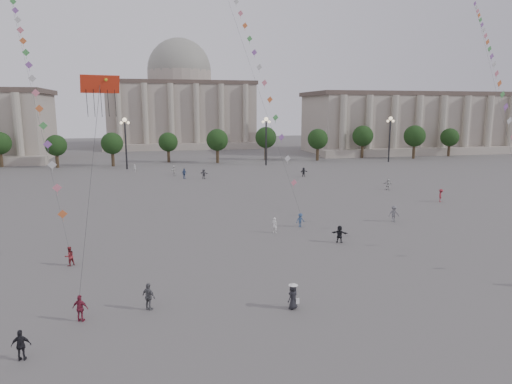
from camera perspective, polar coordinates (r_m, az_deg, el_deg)
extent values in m
plane|color=#54514F|center=(32.35, 5.24, -12.25)|extent=(360.00, 360.00, 0.00)
cube|color=#A4988A|center=(149.51, 21.94, 7.92)|extent=(80.00, 22.00, 16.00)
cube|color=#50423A|center=(149.50, 22.17, 11.21)|extent=(81.60, 22.44, 1.20)
cube|color=#A4988A|center=(139.37, 24.76, 4.70)|extent=(84.00, 4.00, 2.00)
cube|color=#A4988A|center=(158.68, -9.37, 9.34)|extent=(46.00, 30.00, 20.00)
cube|color=#50423A|center=(158.88, -9.49, 13.16)|extent=(46.92, 30.60, 1.20)
cube|color=#A4988A|center=(142.15, -8.86, 5.62)|extent=(48.30, 4.00, 2.00)
cylinder|color=#A4988A|center=(158.98, -9.51, 13.85)|extent=(21.00, 21.00, 5.00)
sphere|color=gray|center=(159.16, -9.54, 14.74)|extent=(21.00, 21.00, 21.00)
cylinder|color=#332619|center=(108.90, -23.56, 3.87)|extent=(0.70, 0.70, 3.52)
sphere|color=black|center=(108.61, -23.70, 5.80)|extent=(5.12, 5.12, 5.12)
cylinder|color=#332619|center=(107.27, -17.24, 4.19)|extent=(0.70, 0.70, 3.52)
sphere|color=black|center=(106.97, -17.35, 6.14)|extent=(5.12, 5.12, 5.12)
cylinder|color=#332619|center=(106.97, -10.81, 4.45)|extent=(0.70, 0.70, 3.52)
sphere|color=black|center=(106.67, -10.88, 6.42)|extent=(5.12, 5.12, 5.12)
cylinder|color=#332619|center=(108.01, -4.42, 4.66)|extent=(0.70, 0.70, 3.52)
sphere|color=black|center=(107.71, -4.44, 6.61)|extent=(5.12, 5.12, 5.12)
cylinder|color=#332619|center=(110.35, 1.78, 4.80)|extent=(0.70, 0.70, 3.52)
sphere|color=black|center=(110.06, 1.79, 6.71)|extent=(5.12, 5.12, 5.12)
cylinder|color=#332619|center=(113.92, 7.66, 4.89)|extent=(0.70, 0.70, 3.52)
sphere|color=black|center=(113.64, 7.70, 6.74)|extent=(5.12, 5.12, 5.12)
cylinder|color=#332619|center=(118.60, 13.13, 4.93)|extent=(0.70, 0.70, 3.52)
sphere|color=black|center=(118.32, 13.20, 6.70)|extent=(5.12, 5.12, 5.12)
cylinder|color=#332619|center=(124.26, 18.14, 4.92)|extent=(0.70, 0.70, 3.52)
sphere|color=black|center=(124.00, 18.24, 6.61)|extent=(5.12, 5.12, 5.12)
cylinder|color=#332619|center=(130.78, 22.69, 4.88)|extent=(0.70, 0.70, 3.52)
sphere|color=black|center=(130.54, 22.80, 6.49)|extent=(5.12, 5.12, 5.12)
cylinder|color=#262628|center=(98.83, -15.96, 5.65)|extent=(0.36, 0.36, 10.00)
sphere|color=#FFE5B2|center=(98.58, -16.11, 8.66)|extent=(0.90, 0.90, 0.90)
sphere|color=#FFE5B2|center=(98.64, -16.50, 8.30)|extent=(0.60, 0.60, 0.60)
sphere|color=#FFE5B2|center=(98.56, -15.68, 8.33)|extent=(0.60, 0.60, 0.60)
cylinder|color=#262628|center=(101.62, 1.27, 6.16)|extent=(0.36, 0.36, 10.00)
sphere|color=#FFE5B2|center=(101.37, 1.28, 9.10)|extent=(0.90, 0.90, 0.90)
sphere|color=#FFE5B2|center=(101.22, 0.89, 8.76)|extent=(0.60, 0.60, 0.60)
sphere|color=#FFE5B2|center=(101.56, 1.67, 8.76)|extent=(0.60, 0.60, 0.60)
cylinder|color=#262628|center=(112.63, 16.35, 6.16)|extent=(0.36, 0.36, 10.00)
sphere|color=#FFE5B2|center=(112.41, 16.48, 8.80)|extent=(0.90, 0.90, 0.90)
sphere|color=#FFE5B2|center=(112.08, 16.15, 8.51)|extent=(0.60, 0.60, 0.60)
sphere|color=#FFE5B2|center=(112.76, 16.78, 8.49)|extent=(0.60, 0.60, 0.60)
imported|color=#374C7C|center=(83.34, -8.98, 2.30)|extent=(1.15, 0.97, 1.85)
imported|color=black|center=(43.72, 10.40, -5.19)|extent=(1.57, 1.19, 1.65)
imported|color=silver|center=(87.82, -10.24, 2.67)|extent=(1.38, 1.75, 1.86)
imported|color=slate|center=(52.99, 16.86, -2.62)|extent=(1.28, 0.85, 1.85)
imported|color=silver|center=(73.85, 16.17, 0.94)|extent=(1.66, 0.91, 1.71)
imported|color=maroon|center=(66.48, 22.11, -0.41)|extent=(1.19, 1.31, 1.76)
imported|color=black|center=(85.24, 5.98, 2.50)|extent=(1.67, 0.93, 1.71)
imported|color=silver|center=(94.44, -14.90, 2.90)|extent=(0.62, 0.64, 1.48)
imported|color=slate|center=(82.71, -6.54, 2.27)|extent=(1.59, 1.49, 1.78)
imported|color=white|center=(46.35, 2.33, -4.16)|extent=(0.68, 0.69, 1.61)
imported|color=maroon|center=(29.62, -21.10, -13.41)|extent=(1.04, 0.70, 1.64)
imported|color=black|center=(26.67, -27.29, -16.66)|extent=(0.96, 0.42, 1.61)
imported|color=#57585C|center=(29.93, -13.26, -12.61)|extent=(1.02, 1.02, 1.74)
imported|color=maroon|center=(39.78, -22.29, -7.43)|extent=(0.97, 0.94, 1.57)
imported|color=#324B71|center=(48.80, 5.57, -3.52)|extent=(1.06, 0.74, 1.50)
imported|color=black|center=(29.42, 4.66, -12.87)|extent=(0.95, 0.91, 1.64)
cone|color=white|center=(29.12, 4.68, -11.43)|extent=(0.52, 0.52, 0.14)
cylinder|color=white|center=(29.14, 4.68, -11.54)|extent=(0.60, 0.60, 0.02)
cube|color=white|center=(29.47, 5.22, -13.42)|extent=(0.22, 0.10, 0.35)
cube|color=red|center=(28.87, -18.91, 12.64)|extent=(2.26, 0.98, 1.02)
cube|color=green|center=(28.88, -19.66, 13.09)|extent=(0.38, 0.26, 0.34)
cube|color=#1E28A7|center=(28.81, -18.24, 13.18)|extent=(0.38, 0.26, 0.34)
sphere|color=gold|center=(28.84, -19.67, 13.10)|extent=(0.20, 0.20, 0.20)
sphere|color=gold|center=(28.77, -18.25, 13.18)|extent=(0.20, 0.20, 0.20)
cylinder|color=#3F3F3F|center=(28.42, -20.07, 0.22)|extent=(0.02, 0.02, 12.48)
cylinder|color=#3F3F3F|center=(59.75, -27.09, 15.24)|extent=(0.02, 0.02, 55.04)
cube|color=#D36531|center=(40.80, -23.03, -2.55)|extent=(0.76, 0.25, 0.76)
cube|color=#D67185|center=(42.27, -23.61, 0.48)|extent=(0.76, 0.25, 0.76)
cube|color=silver|center=(43.88, -24.13, 3.11)|extent=(0.76, 0.25, 0.76)
cube|color=#8F55AA|center=(45.58, -24.61, 5.44)|extent=(0.76, 0.25, 0.76)
cube|color=#479B4D|center=(47.35, -25.05, 7.53)|extent=(0.76, 0.25, 0.76)
cube|color=#D36531|center=(49.18, -25.46, 9.40)|extent=(0.76, 0.25, 0.76)
cube|color=#D67185|center=(51.07, -25.83, 11.09)|extent=(0.76, 0.25, 0.76)
cube|color=silver|center=(52.99, -26.19, 12.63)|extent=(0.76, 0.25, 0.76)
cube|color=#8F55AA|center=(54.96, -26.52, 14.03)|extent=(0.76, 0.25, 0.76)
cube|color=#479B4D|center=(56.95, -26.82, 15.30)|extent=(0.76, 0.25, 0.76)
cube|color=#D36531|center=(58.96, -27.11, 16.47)|extent=(0.76, 0.25, 0.76)
cube|color=#D67185|center=(61.00, -27.38, 17.55)|extent=(0.76, 0.25, 0.76)
cube|color=silver|center=(63.05, -27.64, 18.53)|extent=(0.76, 0.25, 0.76)
cube|color=#8F55AA|center=(65.12, -27.88, 19.44)|extent=(0.76, 0.25, 0.76)
cube|color=#479B4D|center=(67.21, -28.10, 20.28)|extent=(0.76, 0.25, 0.76)
cylinder|color=#3F3F3F|center=(70.27, -3.45, 22.68)|extent=(0.02, 0.02, 69.42)
cube|color=#D67185|center=(49.48, 4.76, 1.18)|extent=(0.76, 0.25, 0.76)
cube|color=silver|center=(50.62, 3.97, 4.20)|extent=(0.76, 0.25, 0.76)
cube|color=#8F55AA|center=(51.91, 3.20, 6.87)|extent=(0.76, 0.25, 0.76)
cube|color=#479B4D|center=(53.32, 2.46, 9.28)|extent=(0.76, 0.25, 0.76)
cube|color=#D36531|center=(54.82, 1.75, 11.48)|extent=(0.76, 0.25, 0.76)
cube|color=#D67185|center=(56.41, 1.07, 13.50)|extent=(0.76, 0.25, 0.76)
cube|color=silver|center=(58.07, 0.42, 15.35)|extent=(0.76, 0.25, 0.76)
cube|color=#8F55AA|center=(59.78, -0.21, 17.06)|extent=(0.76, 0.25, 0.76)
cube|color=#479B4D|center=(61.55, -0.81, 18.63)|extent=(0.76, 0.25, 0.76)
cube|color=#D36531|center=(63.36, -1.39, 20.09)|extent=(0.76, 0.25, 0.76)
cube|color=#D67185|center=(65.20, -1.94, 21.43)|extent=(0.76, 0.25, 0.76)
cube|color=silver|center=(67.09, -2.47, 22.68)|extent=(0.76, 0.25, 0.76)
cylinder|color=#3F3F3F|center=(65.39, 27.51, 12.55)|extent=(0.02, 0.02, 65.72)
cube|color=silver|center=(52.09, 29.11, 7.79)|extent=(0.76, 0.25, 0.76)
cube|color=#8F55AA|center=(54.71, 28.76, 9.32)|extent=(0.76, 0.25, 0.76)
cube|color=#479B4D|center=(57.37, 28.44, 10.68)|extent=(0.76, 0.25, 0.76)
cube|color=#D36531|center=(60.06, 28.15, 11.89)|extent=(0.76, 0.25, 0.76)
cube|color=#D67185|center=(62.77, 27.88, 12.97)|extent=(0.76, 0.25, 0.76)
cube|color=silver|center=(65.50, 27.63, 13.95)|extent=(0.76, 0.25, 0.76)
cube|color=#8F55AA|center=(68.25, 27.39, 14.84)|extent=(0.76, 0.25, 0.76)
cube|color=#479B4D|center=(71.02, 27.17, 15.65)|extent=(0.76, 0.25, 0.76)
cube|color=#D36531|center=(73.79, 26.96, 16.38)|extent=(0.76, 0.25, 0.76)
cube|color=#D67185|center=(76.58, 26.77, 17.05)|extent=(0.76, 0.25, 0.76)
cube|color=silver|center=(79.38, 26.59, 17.66)|extent=(0.76, 0.25, 0.76)
cube|color=#8F55AA|center=(82.18, 26.42, 18.23)|extent=(0.76, 0.25, 0.76)
cube|color=#479B4D|center=(84.99, 26.26, 18.75)|extent=(0.76, 0.25, 0.76)
cube|color=#D36531|center=(87.81, 26.10, 19.23)|extent=(0.76, 0.25, 0.76)
cube|color=#D67185|center=(90.63, 25.96, 19.68)|extent=(0.76, 0.25, 0.76)
cube|color=silver|center=(93.45, 25.82, 20.09)|extent=(0.76, 0.25, 0.76)
cube|color=#8F55AA|center=(96.28, 25.69, 20.47)|extent=(0.76, 0.25, 0.76)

